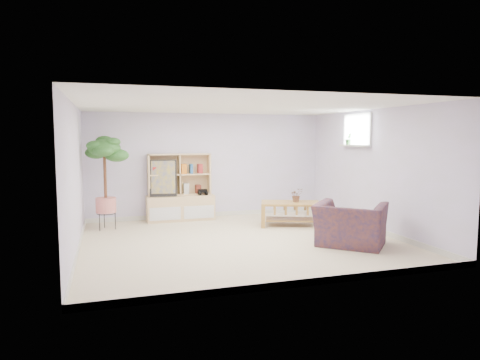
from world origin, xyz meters
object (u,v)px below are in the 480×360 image
object	(u,v)px
storage_unit	(180,187)
floor_tree	(105,183)
coffee_table	(290,214)
armchair	(350,222)

from	to	relation	value
storage_unit	floor_tree	distance (m)	1.68
coffee_table	floor_tree	size ratio (longest dim) A/B	0.64
coffee_table	floor_tree	bearing A→B (deg)	-170.52
floor_tree	armchair	bearing A→B (deg)	-33.17
floor_tree	armchair	size ratio (longest dim) A/B	1.67
coffee_table	armchair	size ratio (longest dim) A/B	1.08
storage_unit	floor_tree	bearing A→B (deg)	-161.85
storage_unit	armchair	distance (m)	3.96
storage_unit	coffee_table	size ratio (longest dim) A/B	1.22
storage_unit	armchair	bearing A→B (deg)	-52.51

